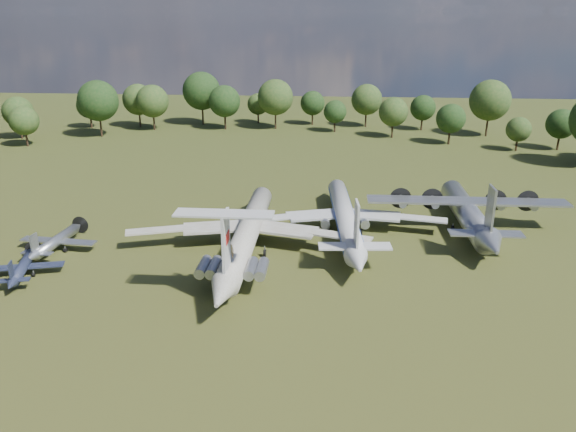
# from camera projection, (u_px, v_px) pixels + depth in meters

# --- Properties ---
(ground) EXTENTS (300.00, 300.00, 0.00)m
(ground) POSITION_uv_depth(u_px,v_px,m) (220.00, 243.00, 80.86)
(ground) COLOR #1F3511
(ground) RESTS_ON ground
(il62_airliner) EXTENTS (34.39, 44.63, 4.37)m
(il62_airliner) POSITION_uv_depth(u_px,v_px,m) (248.00, 236.00, 77.49)
(il62_airliner) COLOR silver
(il62_airliner) RESTS_ON ground
(tu104_jet) EXTENTS (33.53, 42.84, 4.06)m
(tu104_jet) POSITION_uv_depth(u_px,v_px,m) (345.00, 220.00, 83.96)
(tu104_jet) COLOR silver
(tu104_jet) RESTS_ON ground
(an12_transport) EXTENTS (30.41, 33.92, 4.43)m
(an12_transport) POSITION_uv_depth(u_px,v_px,m) (467.00, 216.00, 85.14)
(an12_transport) COLOR #A1A3A9
(an12_transport) RESTS_ON ground
(small_prop_west) EXTENTS (12.76, 15.27, 1.94)m
(small_prop_west) POSITION_uv_depth(u_px,v_px,m) (23.00, 269.00, 70.37)
(small_prop_west) COLOR black
(small_prop_west) RESTS_ON ground
(small_prop_northwest) EXTENTS (12.15, 15.73, 2.17)m
(small_prop_northwest) POSITION_uv_depth(u_px,v_px,m) (57.00, 244.00, 77.92)
(small_prop_northwest) COLOR #A8ABB1
(small_prop_northwest) RESTS_ON ground
(person_on_il62) EXTENTS (0.70, 0.49, 1.83)m
(person_on_il62) POSITION_uv_depth(u_px,v_px,m) (231.00, 251.00, 64.98)
(person_on_il62) COLOR olive
(person_on_il62) RESTS_ON il62_airliner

